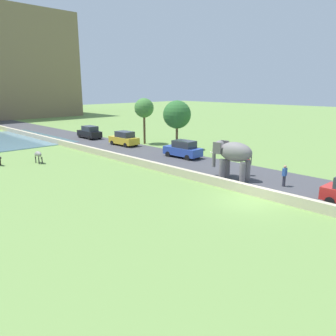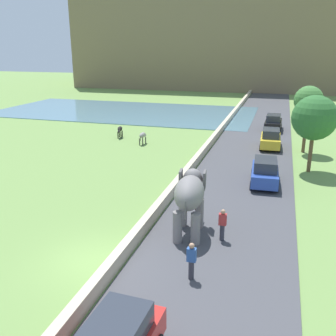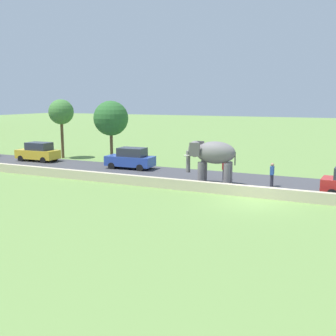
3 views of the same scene
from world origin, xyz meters
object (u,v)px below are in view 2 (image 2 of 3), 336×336
at_px(person_beside_elephant, 222,224).
at_px(car_black, 273,123).
at_px(elephant, 190,195).
at_px(person_trailing, 191,261).
at_px(cow_black, 120,130).
at_px(cow_grey, 143,136).
at_px(car_blue, 265,172).
at_px(car_yellow, 271,139).

height_order(person_beside_elephant, car_black, car_black).
xyz_separation_m(elephant, person_trailing, (1.00, -3.83, -1.16)).
relative_size(elephant, car_black, 0.88).
relative_size(cow_black, cow_grey, 1.02).
relative_size(person_trailing, cow_grey, 1.17).
relative_size(elephant, cow_black, 2.49).
distance_m(elephant, person_beside_elephant, 2.07).
bearing_deg(cow_grey, elephant, -62.58).
bearing_deg(elephant, cow_grey, 117.42).
bearing_deg(cow_black, person_trailing, -60.18).
height_order(car_black, car_blue, same).
bearing_deg(car_yellow, elephant, -99.96).
relative_size(person_beside_elephant, cow_grey, 1.17).
bearing_deg(car_blue, person_beside_elephant, -100.00).
xyz_separation_m(person_beside_elephant, car_blue, (1.50, 8.53, 0.03)).
distance_m(elephant, cow_black, 21.48).
bearing_deg(cow_black, car_black, 28.32).
bearing_deg(car_black, car_blue, -89.99).
height_order(elephant, car_black, elephant).
xyz_separation_m(elephant, car_black, (3.17, 26.01, -1.14)).
relative_size(person_beside_elephant, car_black, 0.40).
distance_m(person_trailing, cow_black, 25.24).
xyz_separation_m(elephant, person_beside_elephant, (1.67, -0.34, -1.16)).
height_order(car_black, car_yellow, same).
bearing_deg(cow_grey, car_yellow, 9.31).
relative_size(person_beside_elephant, cow_black, 1.14).
xyz_separation_m(person_beside_elephant, cow_grey, (-10.07, 16.53, -0.04)).
relative_size(person_trailing, car_yellow, 0.40).
bearing_deg(car_yellow, person_beside_elephant, -94.66).
distance_m(elephant, person_trailing, 4.12).
xyz_separation_m(person_trailing, car_black, (2.17, 29.83, 0.03)).
xyz_separation_m(car_black, car_blue, (0.00, -17.82, 0.00)).
xyz_separation_m(car_blue, car_yellow, (-0.00, 9.90, 0.00)).
bearing_deg(person_trailing, cow_grey, 115.16).
bearing_deg(person_beside_elephant, cow_grey, 121.36).
bearing_deg(cow_black, car_yellow, 0.06).
relative_size(person_beside_elephant, car_yellow, 0.40).
height_order(person_beside_elephant, car_yellow, car_yellow).
xyz_separation_m(elephant, car_yellow, (3.18, 18.09, -1.14)).
xyz_separation_m(car_black, car_yellow, (0.00, -7.92, 0.00)).
bearing_deg(cow_grey, cow_black, 149.15).
height_order(cow_black, cow_grey, same).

